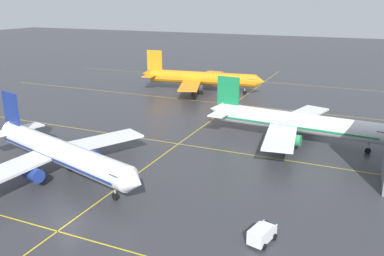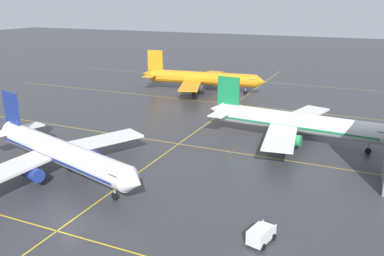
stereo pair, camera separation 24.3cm
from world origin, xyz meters
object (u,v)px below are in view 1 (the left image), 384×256
object	(u,v)px
airliner_second_row	(296,122)
airliner_third_row	(200,78)
service_truck_catering	(262,233)
airliner_front_gate	(59,152)

from	to	relation	value
airliner_second_row	airliner_third_row	size ratio (longest dim) A/B	0.98
airliner_third_row	service_truck_catering	distance (m)	83.01
airliner_second_row	service_truck_catering	xyz separation A→B (m)	(2.91, -37.53, -2.95)
service_truck_catering	airliner_third_row	bearing A→B (deg)	117.76
airliner_third_row	airliner_second_row	bearing A→B (deg)	-45.13
airliner_second_row	airliner_third_row	bearing A→B (deg)	134.87
airliner_front_gate	airliner_third_row	xyz separation A→B (m)	(-3.56, 67.75, 0.17)
airliner_front_gate	airliner_second_row	bearing A→B (deg)	44.73
airliner_third_row	service_truck_catering	size ratio (longest dim) A/B	8.98
airliner_second_row	service_truck_catering	world-z (taller)	airliner_second_row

